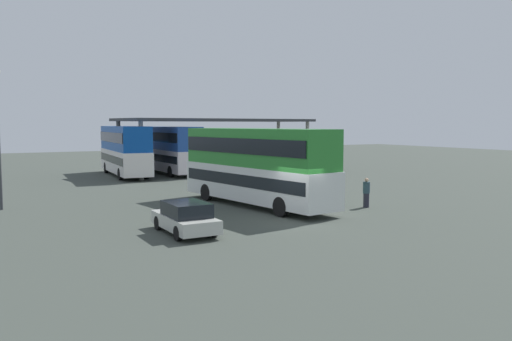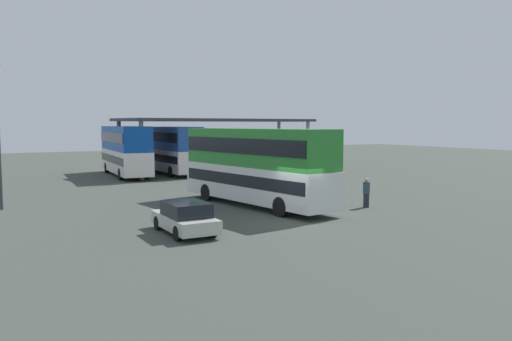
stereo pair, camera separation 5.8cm
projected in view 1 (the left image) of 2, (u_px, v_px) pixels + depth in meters
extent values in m
plane|color=#3B423B|center=(293.00, 221.00, 24.68)|extent=(140.00, 140.00, 0.00)
cube|color=silver|center=(256.00, 183.00, 29.02)|extent=(3.93, 11.44, 1.91)
cube|color=#277D2D|center=(256.00, 147.00, 28.84)|extent=(3.83, 11.21, 2.07)
cube|color=black|center=(256.00, 179.00, 28.99)|extent=(3.91, 11.00, 0.65)
cube|color=black|center=(256.00, 145.00, 28.83)|extent=(3.91, 11.00, 0.83)
cube|color=black|center=(204.00, 171.00, 33.39)|extent=(2.04, 0.38, 1.15)
cube|color=orange|center=(204.00, 156.00, 33.31)|extent=(1.68, 0.31, 0.36)
cylinder|color=black|center=(207.00, 192.00, 31.19)|extent=(0.42, 1.03, 1.00)
cylinder|color=black|center=(236.00, 189.00, 32.50)|extent=(0.42, 1.03, 1.00)
cylinder|color=black|center=(281.00, 207.00, 25.68)|extent=(0.42, 1.03, 1.00)
cylinder|color=black|center=(313.00, 203.00, 26.98)|extent=(0.42, 1.03, 1.00)
cube|color=beige|center=(185.00, 222.00, 21.81)|extent=(1.71, 3.99, 0.55)
cube|color=black|center=(186.00, 209.00, 21.58)|extent=(1.57, 2.20, 0.58)
cylinder|color=black|center=(158.00, 223.00, 22.53)|extent=(0.20, 0.60, 0.60)
cylinder|color=black|center=(191.00, 220.00, 23.27)|extent=(0.20, 0.60, 0.60)
cylinder|color=black|center=(178.00, 233.00, 20.38)|extent=(0.20, 0.60, 0.60)
cylinder|color=black|center=(214.00, 230.00, 21.12)|extent=(0.20, 0.60, 0.60)
cube|color=white|center=(125.00, 161.00, 45.95)|extent=(3.17, 11.23, 1.94)
cube|color=#0D439E|center=(124.00, 138.00, 45.77)|extent=(3.09, 11.00, 2.10)
cube|color=black|center=(125.00, 158.00, 45.93)|extent=(3.18, 10.79, 0.66)
cube|color=black|center=(124.00, 137.00, 45.76)|extent=(3.18, 10.79, 0.84)
cube|color=black|center=(114.00, 154.00, 50.86)|extent=(2.05, 0.24, 1.17)
cube|color=orange|center=(113.00, 145.00, 50.78)|extent=(1.69, 0.20, 0.36)
cylinder|color=black|center=(106.00, 168.00, 48.65)|extent=(0.35, 1.02, 1.00)
cylinder|color=black|center=(129.00, 167.00, 49.58)|extent=(0.35, 1.02, 1.00)
cylinder|color=black|center=(120.00, 174.00, 42.46)|extent=(0.35, 1.02, 1.00)
cylinder|color=black|center=(147.00, 173.00, 43.39)|extent=(0.35, 1.02, 1.00)
cube|color=silver|center=(170.00, 160.00, 47.94)|extent=(2.65, 10.26, 1.92)
cube|color=#1F4696|center=(169.00, 138.00, 47.76)|extent=(2.58, 10.05, 2.08)
cube|color=black|center=(170.00, 157.00, 47.91)|extent=(2.68, 9.85, 0.65)
cube|color=black|center=(169.00, 137.00, 47.75)|extent=(2.68, 9.85, 0.83)
cube|color=black|center=(151.00, 154.00, 52.25)|extent=(2.09, 0.14, 1.15)
cube|color=orange|center=(151.00, 145.00, 52.17)|extent=(1.72, 0.11, 0.36)
cylinder|color=black|center=(147.00, 166.00, 50.17)|extent=(0.30, 1.01, 1.00)
cylinder|color=black|center=(169.00, 166.00, 51.28)|extent=(0.30, 1.01, 1.00)
cylinder|color=black|center=(171.00, 172.00, 44.73)|extent=(0.30, 1.01, 1.00)
cylinder|color=black|center=(195.00, 170.00, 45.85)|extent=(0.30, 1.01, 1.00)
cube|color=#33353A|center=(220.00, 120.00, 49.46)|extent=(20.12, 8.40, 0.25)
cylinder|color=#9E9B93|center=(278.00, 144.00, 57.03)|extent=(0.36, 0.36, 4.84)
cylinder|color=#9E9B93|center=(307.00, 145.00, 53.28)|extent=(0.36, 0.36, 4.84)
cylinder|color=#9E9B93|center=(119.00, 149.00, 46.10)|extent=(0.36, 0.36, 4.84)
cylinder|color=#9E9B93|center=(141.00, 151.00, 42.35)|extent=(0.36, 0.36, 4.84)
cylinder|color=#262633|center=(366.00, 200.00, 28.59)|extent=(0.32, 0.32, 0.79)
cylinder|color=#2B444F|center=(366.00, 188.00, 28.53)|extent=(0.38, 0.38, 0.62)
sphere|color=tan|center=(367.00, 180.00, 28.49)|extent=(0.22, 0.22, 0.22)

